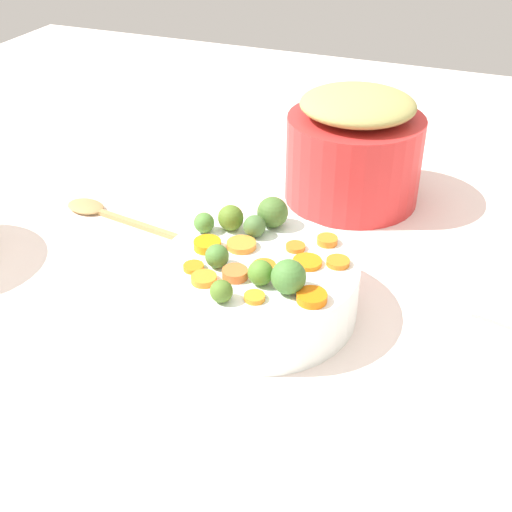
% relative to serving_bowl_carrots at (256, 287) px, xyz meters
% --- Properties ---
extents(tabletop, '(2.40, 2.40, 0.02)m').
position_rel_serving_bowl_carrots_xyz_m(tabletop, '(0.03, 0.00, -0.05)').
color(tabletop, white).
rests_on(tabletop, ground).
extents(serving_bowl_carrots, '(0.27, 0.27, 0.08)m').
position_rel_serving_bowl_carrots_xyz_m(serving_bowl_carrots, '(0.00, 0.00, 0.00)').
color(serving_bowl_carrots, white).
rests_on(serving_bowl_carrots, tabletop).
extents(metal_pot, '(0.23, 0.23, 0.15)m').
position_rel_serving_bowl_carrots_xyz_m(metal_pot, '(-0.36, 0.03, 0.04)').
color(metal_pot, red).
rests_on(metal_pot, tabletop).
extents(stuffing_mound, '(0.19, 0.19, 0.04)m').
position_rel_serving_bowl_carrots_xyz_m(stuffing_mound, '(-0.36, 0.03, 0.13)').
color(stuffing_mound, tan).
rests_on(stuffing_mound, metal_pot).
extents(carrot_slice_0, '(0.04, 0.04, 0.01)m').
position_rel_serving_bowl_carrots_xyz_m(carrot_slice_0, '(-0.02, 0.06, 0.04)').
color(carrot_slice_0, orange).
rests_on(carrot_slice_0, serving_bowl_carrots).
extents(carrot_slice_1, '(0.04, 0.04, 0.01)m').
position_rel_serving_bowl_carrots_xyz_m(carrot_slice_1, '(0.06, -0.04, 0.04)').
color(carrot_slice_1, orange).
rests_on(carrot_slice_1, serving_bowl_carrots).
extents(carrot_slice_2, '(0.03, 0.03, 0.01)m').
position_rel_serving_bowl_carrots_xyz_m(carrot_slice_2, '(-0.05, 0.04, 0.04)').
color(carrot_slice_2, orange).
rests_on(carrot_slice_2, serving_bowl_carrots).
extents(carrot_slice_3, '(0.05, 0.05, 0.01)m').
position_rel_serving_bowl_carrots_xyz_m(carrot_slice_3, '(-0.01, -0.07, 0.04)').
color(carrot_slice_3, orange).
rests_on(carrot_slice_3, serving_bowl_carrots).
extents(carrot_slice_4, '(0.04, 0.04, 0.01)m').
position_rel_serving_bowl_carrots_xyz_m(carrot_slice_4, '(-0.04, 0.10, 0.04)').
color(carrot_slice_4, orange).
rests_on(carrot_slice_4, serving_bowl_carrots).
extents(carrot_slice_5, '(0.05, 0.05, 0.01)m').
position_rel_serving_bowl_carrots_xyz_m(carrot_slice_5, '(-0.03, -0.03, 0.04)').
color(carrot_slice_5, orange).
rests_on(carrot_slice_5, serving_bowl_carrots).
extents(carrot_slice_6, '(0.04, 0.04, 0.01)m').
position_rel_serving_bowl_carrots_xyz_m(carrot_slice_6, '(0.08, 0.03, 0.04)').
color(carrot_slice_6, orange).
rests_on(carrot_slice_6, serving_bowl_carrots).
extents(carrot_slice_7, '(0.04, 0.04, 0.01)m').
position_rel_serving_bowl_carrots_xyz_m(carrot_slice_7, '(0.05, 0.09, 0.04)').
color(carrot_slice_7, orange).
rests_on(carrot_slice_7, serving_bowl_carrots).
extents(carrot_slice_8, '(0.03, 0.03, 0.01)m').
position_rel_serving_bowl_carrots_xyz_m(carrot_slice_8, '(0.04, -0.07, 0.04)').
color(carrot_slice_8, orange).
rests_on(carrot_slice_8, serving_bowl_carrots).
extents(carrot_slice_9, '(0.04, 0.04, 0.01)m').
position_rel_serving_bowl_carrots_xyz_m(carrot_slice_9, '(0.01, 0.02, 0.04)').
color(carrot_slice_9, orange).
rests_on(carrot_slice_9, serving_bowl_carrots).
extents(carrot_slice_10, '(0.04, 0.04, 0.01)m').
position_rel_serving_bowl_carrots_xyz_m(carrot_slice_10, '(0.04, -0.01, 0.04)').
color(carrot_slice_10, orange).
rests_on(carrot_slice_10, serving_bowl_carrots).
extents(carrot_slice_11, '(0.03, 0.03, 0.01)m').
position_rel_serving_bowl_carrots_xyz_m(carrot_slice_11, '(-0.08, 0.07, 0.04)').
color(carrot_slice_11, orange).
rests_on(carrot_slice_11, serving_bowl_carrots).
extents(brussels_sprout_0, '(0.03, 0.03, 0.03)m').
position_rel_serving_bowl_carrots_xyz_m(brussels_sprout_0, '(0.09, -0.01, 0.05)').
color(brussels_sprout_0, '#517628').
rests_on(brussels_sprout_0, serving_bowl_carrots).
extents(brussels_sprout_1, '(0.03, 0.03, 0.03)m').
position_rel_serving_bowl_carrots_xyz_m(brussels_sprout_1, '(-0.05, -0.10, 0.05)').
color(brussels_sprout_1, '#4F8436').
rests_on(brussels_sprout_1, serving_bowl_carrots).
extents(brussels_sprout_2, '(0.03, 0.03, 0.03)m').
position_rel_serving_bowl_carrots_xyz_m(brussels_sprout_2, '(0.03, -0.04, 0.05)').
color(brussels_sprout_2, '#497C33').
rests_on(brussels_sprout_2, serving_bowl_carrots).
extents(brussels_sprout_3, '(0.04, 0.04, 0.04)m').
position_rel_serving_bowl_carrots_xyz_m(brussels_sprout_3, '(-0.07, -0.06, 0.06)').
color(brussels_sprout_3, '#577724').
rests_on(brussels_sprout_3, serving_bowl_carrots).
extents(brussels_sprout_4, '(0.04, 0.04, 0.04)m').
position_rel_serving_bowl_carrots_xyz_m(brussels_sprout_4, '(0.04, 0.06, 0.06)').
color(brussels_sprout_4, '#467B35').
rests_on(brussels_sprout_4, serving_bowl_carrots).
extents(brussels_sprout_5, '(0.03, 0.03, 0.03)m').
position_rel_serving_bowl_carrots_xyz_m(brussels_sprout_5, '(-0.06, -0.03, 0.05)').
color(brussels_sprout_5, '#497038').
rests_on(brussels_sprout_5, serving_bowl_carrots).
extents(brussels_sprout_6, '(0.04, 0.04, 0.04)m').
position_rel_serving_bowl_carrots_xyz_m(brussels_sprout_6, '(-0.10, -0.01, 0.06)').
color(brussels_sprout_6, '#486E2D').
rests_on(brussels_sprout_6, serving_bowl_carrots).
extents(brussels_sprout_7, '(0.03, 0.03, 0.03)m').
position_rel_serving_bowl_carrots_xyz_m(brussels_sprout_7, '(0.04, 0.02, 0.05)').
color(brussels_sprout_7, '#52852B').
rests_on(brussels_sprout_7, serving_bowl_carrots).
extents(wooden_spoon, '(0.07, 0.27, 0.01)m').
position_rel_serving_bowl_carrots_xyz_m(wooden_spoon, '(-0.15, -0.34, -0.03)').
color(wooden_spoon, '#AB8752').
rests_on(wooden_spoon, tabletop).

